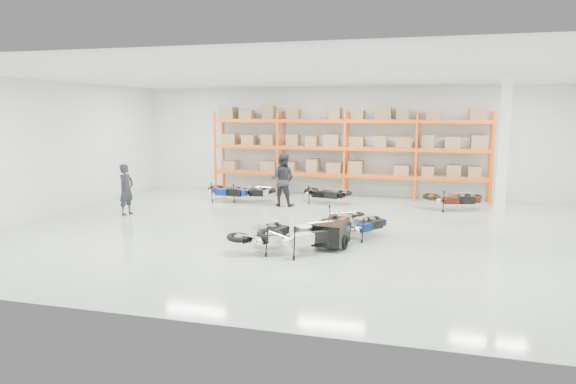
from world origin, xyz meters
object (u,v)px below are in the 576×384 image
(moto_back_a, at_px, (229,188))
(person_back, at_px, (282,180))
(moto_black_far_left, at_px, (263,229))
(moto_touring_right, at_px, (341,216))
(moto_back_d, at_px, (454,195))
(moto_blue_centre, at_px, (362,221))
(moto_back_b, at_px, (249,188))
(person_left, at_px, (126,189))
(moto_back_c, at_px, (325,190))
(moto_silver_left, at_px, (304,229))
(trailer, at_px, (331,234))

(moto_back_a, xyz_separation_m, person_back, (2.23, -0.28, 0.43))
(moto_black_far_left, relative_size, moto_touring_right, 1.00)
(moto_back_d, xyz_separation_m, person_back, (-6.14, -0.72, 0.43))
(moto_blue_centre, xyz_separation_m, moto_back_b, (-4.96, 4.64, 0.04))
(moto_touring_right, xyz_separation_m, person_left, (-7.52, 0.89, 0.34))
(moto_back_b, bearing_deg, moto_touring_right, -139.04)
(moto_back_c, bearing_deg, moto_back_b, 111.48)
(moto_silver_left, height_order, person_back, person_back)
(moto_touring_right, distance_m, moto_back_d, 5.67)
(moto_touring_right, bearing_deg, moto_black_far_left, -120.77)
(moto_silver_left, height_order, trailer, moto_silver_left)
(moto_blue_centre, height_order, moto_back_a, moto_back_a)
(moto_touring_right, xyz_separation_m, person_back, (-2.85, 3.89, 0.45))
(moto_blue_centre, height_order, moto_black_far_left, moto_black_far_left)
(moto_back_a, bearing_deg, moto_back_c, -72.31)
(trailer, distance_m, person_back, 6.22)
(trailer, distance_m, person_left, 7.94)
(moto_black_far_left, distance_m, moto_back_b, 7.07)
(moto_silver_left, distance_m, person_left, 7.58)
(trailer, bearing_deg, person_left, 170.03)
(moto_blue_centre, bearing_deg, moto_back_c, -32.56)
(moto_blue_centre, bearing_deg, person_back, -14.59)
(moto_black_far_left, relative_size, moto_back_a, 0.96)
(moto_silver_left, xyz_separation_m, trailer, (0.59, 0.58, -0.21))
(person_left, height_order, person_back, person_back)
(moto_silver_left, relative_size, moto_back_d, 1.08)
(moto_silver_left, height_order, person_left, person_left)
(trailer, bearing_deg, moto_back_a, 139.68)
(moto_back_b, height_order, moto_back_c, moto_back_b)
(moto_touring_right, height_order, moto_back_c, moto_touring_right)
(moto_silver_left, height_order, moto_back_c, moto_silver_left)
(moto_back_b, bearing_deg, moto_back_d, -91.93)
(trailer, relative_size, moto_back_d, 0.90)
(moto_black_far_left, distance_m, trailer, 1.76)
(trailer, distance_m, moto_back_d, 7.03)
(trailer, xyz_separation_m, moto_back_a, (-5.08, 5.77, 0.16))
(trailer, relative_size, moto_back_a, 0.89)
(moto_back_a, relative_size, moto_back_c, 1.07)
(moto_back_b, bearing_deg, moto_silver_left, -154.05)
(person_left, bearing_deg, moto_back_c, -50.28)
(moto_back_a, bearing_deg, moto_black_far_left, -142.91)
(moto_black_far_left, xyz_separation_m, moto_back_d, (4.95, 6.79, 0.02))
(moto_back_c, bearing_deg, trailer, -153.52)
(moto_back_a, bearing_deg, trailer, -129.86)
(moto_touring_right, bearing_deg, moto_back_c, 112.95)
(moto_back_a, distance_m, moto_back_d, 8.38)
(moto_blue_centre, height_order, trailer, moto_blue_centre)
(moto_back_d, height_order, person_left, person_left)
(moto_back_c, relative_size, person_left, 0.97)
(moto_silver_left, relative_size, person_left, 1.12)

